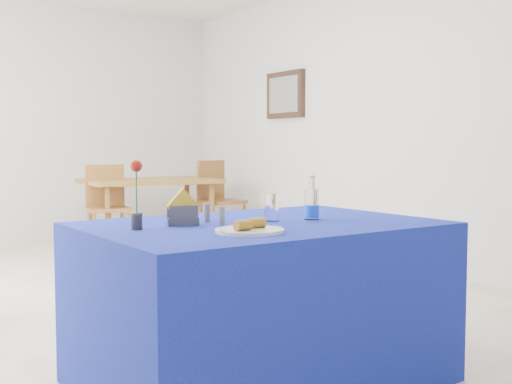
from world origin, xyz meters
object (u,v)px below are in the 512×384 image
Objects in this scene: plate at (249,231)px; oak_table at (151,186)px; chair_bg_left at (107,201)px; chair_bg_right at (217,195)px; water_bottle at (312,205)px; blue_table at (261,302)px.

oak_table is at bearing 69.63° from plate.
plate is at bearing -110.37° from oak_table.
plate reaches higher than oak_table.
chair_bg_right reaches higher than chair_bg_left.
water_bottle is 4.51m from chair_bg_right.
blue_table is 0.53m from water_bottle.
plate is 4.48m from chair_bg_left.
plate is at bearing -156.53° from water_bottle.
chair_bg_left is (-0.57, -0.11, -0.14)m from oak_table.
water_bottle is at bearing -86.34° from chair_bg_left.
water_bottle is at bearing -129.29° from chair_bg_right.
plate is 0.19× the size of oak_table.
chair_bg_left is at bearing 164.18° from chair_bg_right.
water_bottle reaches higher than blue_table.
blue_table is 4.17m from chair_bg_left.
plate is at bearing -133.61° from chair_bg_right.
blue_table reaches higher than oak_table.
oak_table is (1.14, 4.23, -0.15)m from water_bottle.
oak_table is (1.65, 4.45, -0.09)m from plate.
blue_table is 4.43m from oak_table.
plate is 4.75m from oak_table.
chair_bg_left is at bearing -168.65° from oak_table.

